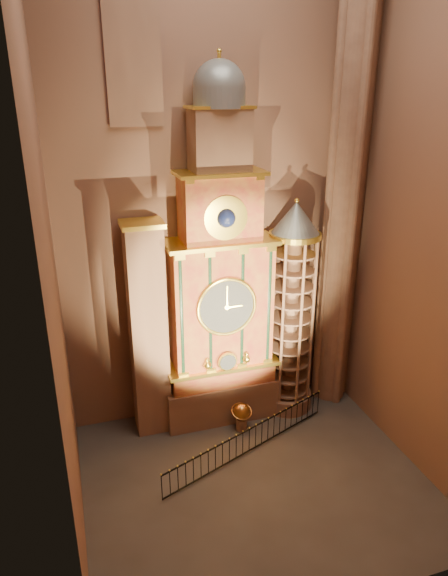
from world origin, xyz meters
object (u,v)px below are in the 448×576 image
object	(u,v)px
astronomical_clock	(220,291)
stair_turret	(291,312)
iron_railing	(249,440)
celestial_globe	(242,414)
portrait_tower	(148,331)

from	to	relation	value
astronomical_clock	stair_turret	distance (m)	3.78
iron_railing	stair_turret	bearing A→B (deg)	43.32
celestial_globe	portrait_tower	bearing A→B (deg)	158.65
astronomical_clock	stair_turret	world-z (taller)	astronomical_clock
stair_turret	iron_railing	size ratio (longest dim) A/B	1.25
stair_turret	celestial_globe	world-z (taller)	stair_turret
portrait_tower	stair_turret	xyz separation A→B (m)	(6.90, -0.28, 0.12)
portrait_tower	stair_turret	world-z (taller)	stair_turret
celestial_globe	iron_railing	bearing A→B (deg)	-97.80
astronomical_clock	iron_railing	bearing A→B (deg)	-83.85
stair_turret	astronomical_clock	bearing A→B (deg)	175.70
astronomical_clock	portrait_tower	xyz separation A→B (m)	(-3.40, 0.02, -1.53)
stair_turret	celestial_globe	bearing A→B (deg)	-156.40
portrait_tower	iron_railing	xyz separation A→B (m)	(3.75, -3.25, -4.47)
astronomical_clock	iron_railing	xyz separation A→B (m)	(0.35, -3.23, -6.00)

